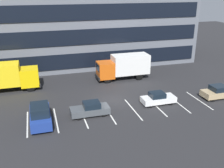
# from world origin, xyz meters

# --- Properties ---
(ground_plane) EXTENTS (120.00, 120.00, 0.00)m
(ground_plane) POSITION_xyz_m (0.00, 0.00, 0.00)
(ground_plane) COLOR #262628
(office_building) EXTENTS (37.25, 13.20, 18.00)m
(office_building) POSITION_xyz_m (0.00, 17.95, 9.00)
(office_building) COLOR slate
(office_building) RESTS_ON ground_plane
(lot_markings) EXTENTS (19.74, 5.40, 0.01)m
(lot_markings) POSITION_xyz_m (0.00, -3.11, 0.00)
(lot_markings) COLOR silver
(lot_markings) RESTS_ON ground_plane
(box_truck_yellow_all) EXTENTS (7.86, 2.60, 3.64)m
(box_truck_yellow_all) POSITION_xyz_m (-12.25, 6.65, 2.05)
(box_truck_yellow_all) COLOR yellow
(box_truck_yellow_all) RESTS_ON ground_plane
(box_truck_orange) EXTENTS (7.65, 2.53, 3.55)m
(box_truck_orange) POSITION_xyz_m (3.70, 6.75, 2.00)
(box_truck_orange) COLOR #D85914
(box_truck_orange) RESTS_ON ground_plane
(suv_navy) EXTENTS (1.94, 4.57, 2.07)m
(suv_navy) POSITION_xyz_m (-8.49, -3.58, 1.00)
(suv_navy) COLOR navy
(suv_navy) RESTS_ON ground_plane
(sedan_tan) EXTENTS (4.37, 1.83, 1.56)m
(sedan_tan) POSITION_xyz_m (12.57, -3.06, 0.74)
(sedan_tan) COLOR tan
(sedan_tan) RESTS_ON ground_plane
(sedan_white) EXTENTS (3.93, 1.64, 1.41)m
(sedan_white) POSITION_xyz_m (4.66, -2.55, 0.66)
(sedan_white) COLOR white
(sedan_white) RESTS_ON ground_plane
(sedan_charcoal) EXTENTS (4.07, 1.70, 1.46)m
(sedan_charcoal) POSITION_xyz_m (-3.42, -3.10, 0.69)
(sedan_charcoal) COLOR #474C51
(sedan_charcoal) RESTS_ON ground_plane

